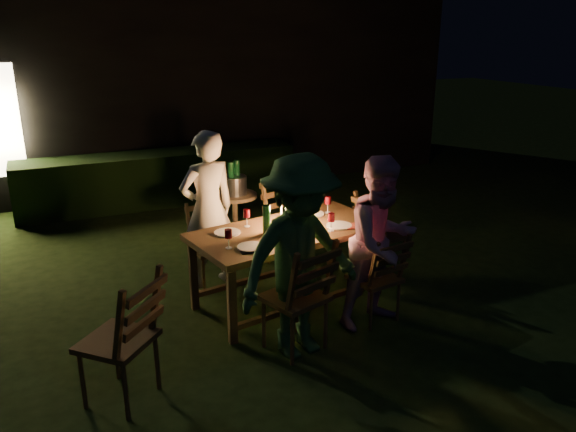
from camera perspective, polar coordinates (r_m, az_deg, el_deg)
name	(u,v)px	position (r m, az deg, el deg)	size (l,w,h in m)	color
garden_envelope	(155,85)	(11.17, -13.35, 12.79)	(40.00, 40.00, 3.20)	black
dining_table	(289,236)	(5.44, 0.05, -2.05)	(1.99, 1.24, 0.77)	#53301B
chair_near_left	(296,316)	(4.79, 0.87, -10.08)	(0.60, 0.62, 1.05)	#53301B
chair_near_right	(375,293)	(5.32, 8.84, -7.72)	(0.47, 0.50, 0.91)	#53301B
chair_far_left	(213,260)	(6.00, -7.67, -4.50)	(0.44, 0.47, 0.91)	#53301B
chair_far_right	(290,238)	(6.46, 0.19, -2.26)	(0.58, 0.60, 1.04)	#53301B
chair_end	(380,248)	(6.32, 9.31, -3.22)	(0.53, 0.50, 0.97)	#53301B
chair_spare	(122,361)	(4.36, -16.51, -13.95)	(0.69, 0.69, 1.06)	#53301B
person_house_side	(208,210)	(5.85, -8.15, 0.64)	(0.60, 0.40, 1.66)	white
person_opp_right	(382,243)	(5.08, 9.52, -2.69)	(0.77, 0.60, 1.58)	#C084AA
person_opp_left	(300,258)	(4.52, 1.23, -4.32)	(1.11, 0.64, 1.71)	#316030
lantern	(290,211)	(5.43, 0.19, 0.52)	(0.16, 0.16, 0.35)	white
plate_far_left	(227,233)	(5.32, -6.19, -1.68)	(0.25, 0.25, 0.01)	white
plate_near_left	(251,247)	(4.96, -3.76, -3.14)	(0.25, 0.25, 0.01)	white
plate_far_right	(312,214)	(5.83, 2.48, 0.23)	(0.25, 0.25, 0.01)	white
plate_near_right	(339,225)	(5.50, 5.22, -0.96)	(0.25, 0.25, 0.01)	white
wineglass_a	(247,218)	(5.46, -4.21, -0.20)	(0.06, 0.06, 0.18)	#59070F
wineglass_b	(228,239)	(4.94, -6.07, -2.32)	(0.06, 0.06, 0.18)	#59070F
wineglass_c	(331,222)	(5.34, 4.41, -0.63)	(0.06, 0.06, 0.18)	#59070F
wineglass_d	(328,205)	(5.87, 4.06, 1.17)	(0.06, 0.06, 0.18)	#59070F
wineglass_e	(298,231)	(5.10, 1.03, -1.53)	(0.06, 0.06, 0.18)	silver
bottle_table	(266,220)	(5.24, -2.20, -0.38)	(0.07, 0.07, 0.28)	#0F471E
napkin_left	(295,241)	(5.08, 0.70, -2.57)	(0.18, 0.14, 0.01)	red
napkin_right	(352,226)	(5.51, 6.55, -1.00)	(0.18, 0.14, 0.01)	red
phone	(249,252)	(4.86, -3.98, -3.64)	(0.14, 0.07, 0.01)	black
side_table	(235,201)	(6.77, -5.43, 1.55)	(0.54, 0.54, 0.73)	olive
ice_bucket	(234,185)	(6.71, -5.48, 3.14)	(0.30, 0.30, 0.22)	#A5A8AD
bottle_bucket_a	(231,182)	(6.65, -5.80, 3.43)	(0.07, 0.07, 0.32)	#0F471E
bottle_bucket_b	(237,180)	(6.75, -5.20, 3.68)	(0.07, 0.07, 0.32)	#0F471E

